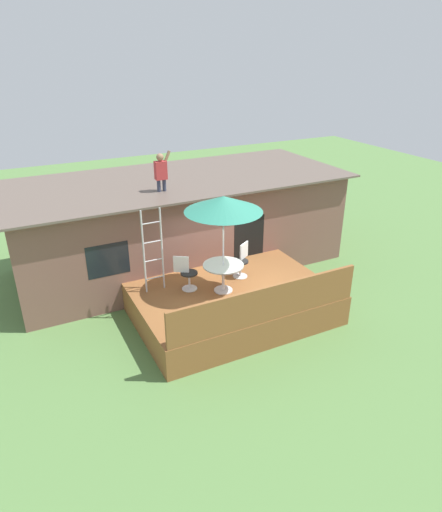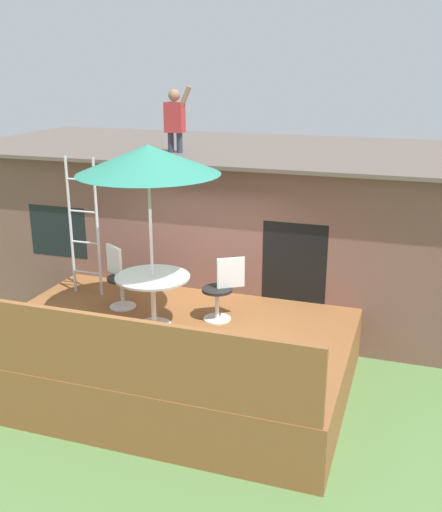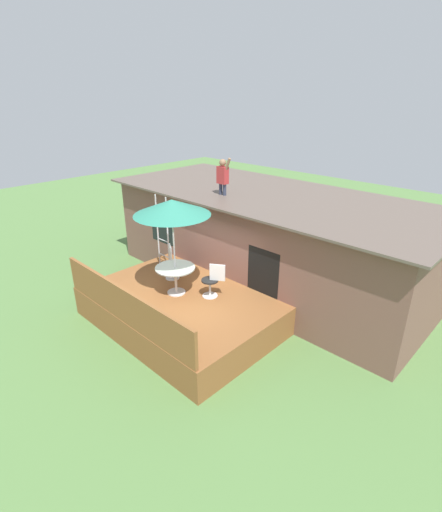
# 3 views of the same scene
# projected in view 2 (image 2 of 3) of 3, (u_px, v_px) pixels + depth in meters

# --- Properties ---
(ground_plane) EXTENTS (40.00, 40.00, 0.00)m
(ground_plane) POSITION_uv_depth(u_px,v_px,m) (170.00, 380.00, 8.53)
(ground_plane) COLOR #567F42
(house) EXTENTS (10.50, 4.50, 2.89)m
(house) POSITION_uv_depth(u_px,v_px,m) (243.00, 223.00, 11.33)
(house) COLOR brown
(house) RESTS_ON ground
(deck) EXTENTS (4.98, 3.47, 0.80)m
(deck) POSITION_uv_depth(u_px,v_px,m) (170.00, 355.00, 8.41)
(deck) COLOR brown
(deck) RESTS_ON ground
(deck_railing) EXTENTS (4.88, 0.08, 0.90)m
(deck_railing) POSITION_uv_depth(u_px,v_px,m) (107.00, 353.00, 6.63)
(deck_railing) COLOR brown
(deck_railing) RESTS_ON deck
(patio_table) EXTENTS (1.04, 1.04, 0.74)m
(patio_table) POSITION_uv_depth(u_px,v_px,m) (153.00, 287.00, 8.21)
(patio_table) COLOR silver
(patio_table) RESTS_ON deck
(patio_umbrella) EXTENTS (1.90, 1.90, 2.54)m
(patio_umbrella) POSITION_uv_depth(u_px,v_px,m) (148.00, 160.00, 7.67)
(patio_umbrella) COLOR silver
(patio_umbrella) RESTS_ON deck
(step_ladder) EXTENTS (0.52, 0.04, 2.20)m
(step_ladder) POSITION_uv_depth(u_px,v_px,m) (84.00, 227.00, 9.28)
(step_ladder) COLOR silver
(step_ladder) RESTS_ON deck
(person_figure) EXTENTS (0.47, 0.20, 1.11)m
(person_figure) POSITION_uv_depth(u_px,v_px,m) (175.00, 116.00, 9.99)
(person_figure) COLOR #33384C
(person_figure) RESTS_ON house
(patio_chair_left) EXTENTS (0.57, 0.45, 0.92)m
(patio_chair_left) POSITION_uv_depth(u_px,v_px,m) (119.00, 277.00, 8.96)
(patio_chair_left) COLOR silver
(patio_chair_left) RESTS_ON deck
(patio_chair_right) EXTENTS (0.57, 0.45, 0.92)m
(patio_chair_right) POSITION_uv_depth(u_px,v_px,m) (222.00, 289.00, 8.48)
(patio_chair_right) COLOR silver
(patio_chair_right) RESTS_ON deck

